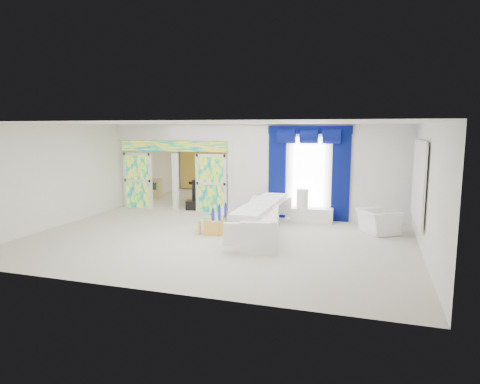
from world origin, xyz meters
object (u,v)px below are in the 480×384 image
(white_sofa, at_px, (263,221))
(console_table, at_px, (312,215))
(grand_piano, at_px, (216,190))
(armchair, at_px, (378,222))
(coffee_table, at_px, (220,221))

(white_sofa, bearing_deg, console_table, 49.83)
(white_sofa, relative_size, grand_piano, 2.04)
(console_table, xyz_separation_m, armchair, (1.94, -0.90, 0.11))
(white_sofa, height_order, grand_piano, grand_piano)
(white_sofa, height_order, console_table, white_sofa)
(white_sofa, height_order, armchair, white_sofa)
(console_table, distance_m, grand_piano, 4.70)
(white_sofa, distance_m, grand_piano, 5.26)
(armchair, relative_size, grand_piano, 0.51)
(console_table, distance_m, armchair, 2.14)
(coffee_table, xyz_separation_m, console_table, (2.41, 1.66, 0.01))
(white_sofa, relative_size, console_table, 3.09)
(coffee_table, bearing_deg, grand_piano, 112.20)
(coffee_table, xyz_separation_m, armchair, (4.36, 0.76, 0.12))
(coffee_table, bearing_deg, white_sofa, -12.53)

